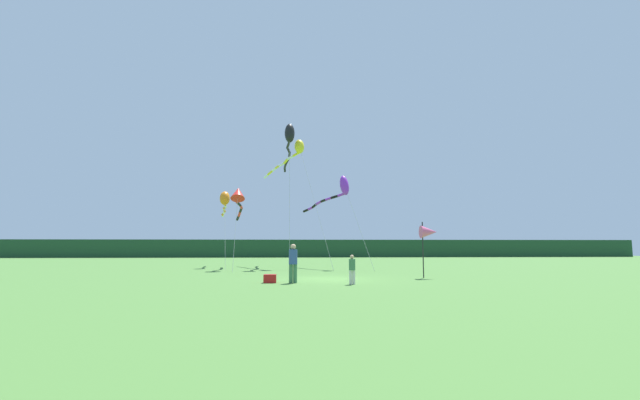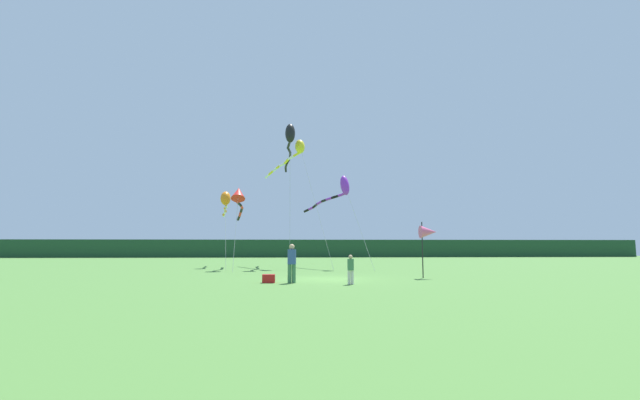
# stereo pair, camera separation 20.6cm
# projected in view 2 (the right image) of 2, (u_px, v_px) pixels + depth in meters

# --- Properties ---
(ground_plane) EXTENTS (120.00, 120.00, 0.00)m
(ground_plane) POSITION_uv_depth(u_px,v_px,m) (327.00, 279.00, 22.07)
(ground_plane) COLOR #477533
(distant_treeline) EXTENTS (108.00, 2.33, 2.73)m
(distant_treeline) POSITION_uv_depth(u_px,v_px,m) (304.00, 248.00, 66.86)
(distant_treeline) COLOR #1E4228
(distant_treeline) RESTS_ON ground
(person_adult) EXTENTS (0.40, 0.40, 1.80)m
(person_adult) POSITION_uv_depth(u_px,v_px,m) (292.00, 261.00, 19.80)
(person_adult) COLOR #3F724C
(person_adult) RESTS_ON ground
(person_child) EXTENTS (0.29, 0.29, 1.31)m
(person_child) POSITION_uv_depth(u_px,v_px,m) (351.00, 268.00, 19.05)
(person_child) COLOR silver
(person_child) RESTS_ON ground
(cooler_box) EXTENTS (0.59, 0.41, 0.39)m
(cooler_box) POSITION_uv_depth(u_px,v_px,m) (269.00, 279.00, 19.84)
(cooler_box) COLOR red
(cooler_box) RESTS_ON ground
(banner_flag_pole) EXTENTS (0.90, 0.70, 3.02)m
(banner_flag_pole) POSITION_uv_depth(u_px,v_px,m) (428.00, 232.00, 23.12)
(banner_flag_pole) COLOR black
(banner_flag_pole) RESTS_ON ground
(kite_red) EXTENTS (1.30, 8.22, 6.27)m
(kite_red) POSITION_uv_depth(u_px,v_px,m) (239.00, 196.00, 31.95)
(kite_red) COLOR #B2B2B2
(kite_red) RESTS_ON ground
(kite_orange) EXTENTS (1.47, 7.16, 6.36)m
(kite_orange) POSITION_uv_depth(u_px,v_px,m) (225.00, 200.00, 35.48)
(kite_orange) COLOR #B2B2B2
(kite_orange) RESTS_ON ground
(kite_yellow) EXTENTS (5.62, 9.54, 10.67)m
(kite_yellow) POSITION_uv_depth(u_px,v_px,m) (295.00, 151.00, 35.91)
(kite_yellow) COLOR #B2B2B2
(kite_yellow) RESTS_ON ground
(kite_black) EXTENTS (0.97, 10.22, 11.81)m
(kite_black) POSITION_uv_depth(u_px,v_px,m) (290.00, 139.00, 35.50)
(kite_black) COLOR #B2B2B2
(kite_black) RESTS_ON ground
(kite_purple) EXTENTS (4.78, 7.63, 7.27)m
(kite_purple) POSITION_uv_depth(u_px,v_px,m) (339.00, 190.00, 33.36)
(kite_purple) COLOR #B2B2B2
(kite_purple) RESTS_ON ground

